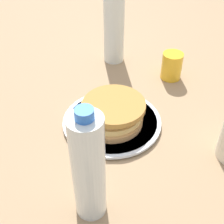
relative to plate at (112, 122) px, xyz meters
The scene contains 6 objects.
ground_plane 0.02m from the plate, 139.57° to the right, with size 4.00×4.00×0.00m, color #9E7F5B.
plate is the anchor object (origin of this frame).
pancake_stack 0.03m from the plate, 162.98° to the right, with size 0.17×0.17×0.06m.
juice_glass 0.28m from the plate, behind, with size 0.06×0.06×0.08m.
water_bottle_near 0.28m from the plate, 38.91° to the left, with size 0.06×0.06×0.26m.
water_bottle_mid 0.34m from the plate, 132.75° to the right, with size 0.07×0.07×0.24m.
Camera 1 is at (0.42, 0.46, 0.55)m, focal length 50.00 mm.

